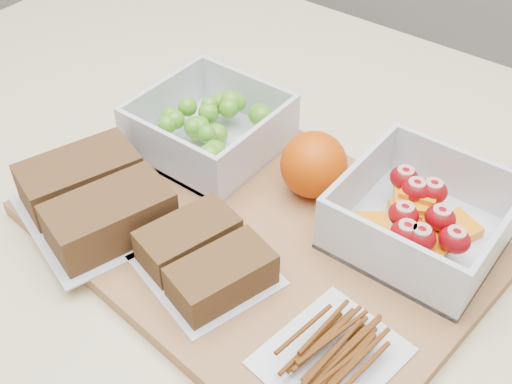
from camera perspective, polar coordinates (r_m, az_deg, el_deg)
cutting_board at (r=0.63m, az=0.01°, el=-3.68°), size 0.45×0.34×0.02m
grape_container at (r=0.70m, az=-4.01°, el=5.75°), size 0.14×0.14×0.06m
fruit_container at (r=0.61m, az=14.44°, el=-2.37°), size 0.14×0.14×0.06m
orange at (r=0.64m, az=5.15°, el=2.42°), size 0.07×0.07×0.07m
sandwich_bag_left at (r=0.64m, az=-14.13°, el=-0.52°), size 0.18×0.17×0.05m
sandwich_bag_center at (r=0.57m, az=-4.57°, el=-5.86°), size 0.14×0.13×0.04m
pretzel_bag at (r=0.52m, az=6.79°, el=-13.64°), size 0.11×0.12×0.02m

